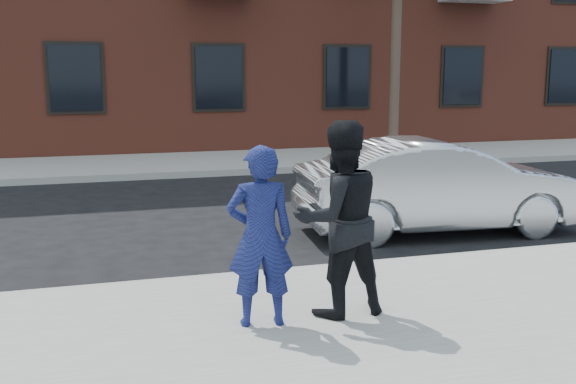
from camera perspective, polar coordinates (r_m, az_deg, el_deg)
name	(u,v)px	position (r m, az deg, el deg)	size (l,w,h in m)	color
ground	(454,316)	(7.07, 13.88, -10.12)	(100.00, 100.00, 0.00)	black
near_sidewalk	(468,317)	(6.84, 14.97, -10.20)	(50.00, 3.50, 0.15)	gray
near_curb	(389,266)	(8.34, 8.52, -6.19)	(50.00, 0.10, 0.15)	#999691
far_sidewalk	(229,162)	(17.44, -5.02, 2.57)	(50.00, 3.50, 0.15)	gray
far_curb	(245,172)	(15.69, -3.70, 1.71)	(50.00, 0.10, 0.15)	#999691
silver_sedan	(440,186)	(10.34, 12.72, 0.46)	(1.49, 4.26, 1.40)	#B7BABF
man_hoodie	(260,236)	(6.01, -2.38, -3.77)	(0.64, 0.52, 1.64)	navy
man_peacoat	(339,219)	(6.27, 4.35, -2.29)	(0.96, 0.78, 1.83)	black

